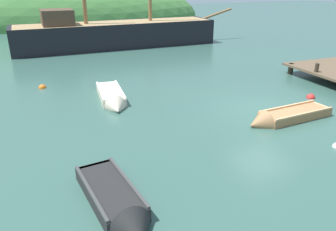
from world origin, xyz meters
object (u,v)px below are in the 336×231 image
object	(u,v)px
rowboat_far	(117,205)
buoy_red	(311,98)
rowboat_outer_left	(112,99)
buoy_orange	(42,88)
sailing_ship	(116,38)
rowboat_near_dock	(284,118)

from	to	relation	value
rowboat_far	buoy_red	size ratio (longest dim) A/B	8.45
rowboat_outer_left	buoy_orange	xyz separation A→B (m)	(-2.79, 3.24, -0.12)
sailing_ship	rowboat_near_dock	world-z (taller)	sailing_ship
rowboat_far	buoy_red	distance (m)	11.06
rowboat_outer_left	buoy_orange	size ratio (longest dim) A/B	9.65
buoy_red	rowboat_outer_left	bearing A→B (deg)	161.19
rowboat_far	buoy_orange	distance (m)	10.69
rowboat_far	rowboat_near_dock	xyz separation A→B (m)	(7.20, 2.83, -0.02)
sailing_ship	buoy_orange	distance (m)	11.09
sailing_ship	rowboat_near_dock	bearing A→B (deg)	-83.42
rowboat_outer_left	rowboat_near_dock	distance (m)	7.22
rowboat_outer_left	buoy_orange	bearing A→B (deg)	-134.66
rowboat_far	buoy_red	bearing A→B (deg)	106.78
rowboat_outer_left	rowboat_near_dock	size ratio (longest dim) A/B	0.96
rowboat_far	rowboat_outer_left	bearing A→B (deg)	160.66
rowboat_outer_left	buoy_red	size ratio (longest dim) A/B	9.21
sailing_ship	rowboat_outer_left	xyz separation A→B (m)	(-3.20, -12.55, -0.59)
sailing_ship	rowboat_outer_left	world-z (taller)	sailing_ship
rowboat_outer_left	rowboat_far	xyz separation A→B (m)	(-1.59, -7.39, -0.00)
buoy_red	rowboat_near_dock	bearing A→B (deg)	-150.28
rowboat_near_dock	buoy_orange	xyz separation A→B (m)	(-8.39, 7.79, -0.10)
buoy_orange	buoy_red	bearing A→B (deg)	-28.50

